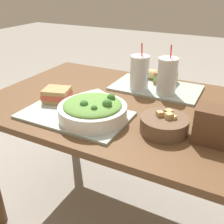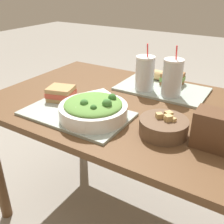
{
  "view_description": "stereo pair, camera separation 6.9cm",
  "coord_description": "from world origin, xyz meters",
  "px_view_note": "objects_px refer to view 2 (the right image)",
  "views": [
    {
      "loc": [
        0.44,
        -1.04,
        1.25
      ],
      "look_at": [
        0.01,
        -0.22,
        0.79
      ],
      "focal_mm": 42.0,
      "sensor_mm": 36.0,
      "label": 1
    },
    {
      "loc": [
        0.5,
        -1.0,
        1.25
      ],
      "look_at": [
        0.01,
        -0.22,
        0.79
      ],
      "focal_mm": 42.0,
      "sensor_mm": 36.0,
      "label": 2
    }
  ],
  "objects_px": {
    "soup_bowl": "(164,126)",
    "baguette_near": "(96,99)",
    "chip_bag": "(216,130)",
    "napkin_folded": "(102,96)",
    "drink_cup_red": "(172,79)",
    "sandwich_near": "(61,93)",
    "baguette_far": "(162,76)",
    "salad_bowl": "(93,109)",
    "drink_cup_dark": "(145,74)",
    "sandwich_far": "(172,79)"
  },
  "relations": [
    {
      "from": "sandwich_near",
      "to": "napkin_folded",
      "type": "relative_size",
      "value": 0.73
    },
    {
      "from": "soup_bowl",
      "to": "sandwich_far",
      "type": "distance_m",
      "value": 0.51
    },
    {
      "from": "napkin_folded",
      "to": "drink_cup_dark",
      "type": "bearing_deg",
      "value": 46.14
    },
    {
      "from": "sandwich_far",
      "to": "napkin_folded",
      "type": "height_order",
      "value": "sandwich_far"
    },
    {
      "from": "drink_cup_dark",
      "to": "drink_cup_red",
      "type": "distance_m",
      "value": 0.14
    },
    {
      "from": "sandwich_far",
      "to": "napkin_folded",
      "type": "distance_m",
      "value": 0.4
    },
    {
      "from": "sandwich_near",
      "to": "baguette_near",
      "type": "relative_size",
      "value": 1.11
    },
    {
      "from": "sandwich_near",
      "to": "chip_bag",
      "type": "distance_m",
      "value": 0.7
    },
    {
      "from": "drink_cup_dark",
      "to": "napkin_folded",
      "type": "height_order",
      "value": "drink_cup_dark"
    },
    {
      "from": "salad_bowl",
      "to": "napkin_folded",
      "type": "distance_m",
      "value": 0.26
    },
    {
      "from": "baguette_near",
      "to": "chip_bag",
      "type": "relative_size",
      "value": 0.85
    },
    {
      "from": "salad_bowl",
      "to": "chip_bag",
      "type": "bearing_deg",
      "value": 7.09
    },
    {
      "from": "drink_cup_red",
      "to": "napkin_folded",
      "type": "distance_m",
      "value": 0.35
    },
    {
      "from": "drink_cup_red",
      "to": "napkin_folded",
      "type": "relative_size",
      "value": 1.26
    },
    {
      "from": "sandwich_far",
      "to": "chip_bag",
      "type": "height_order",
      "value": "chip_bag"
    },
    {
      "from": "sandwich_far",
      "to": "sandwich_near",
      "type": "bearing_deg",
      "value": -127.17
    },
    {
      "from": "baguette_far",
      "to": "chip_bag",
      "type": "xyz_separation_m",
      "value": [
        0.4,
        -0.51,
        0.03
      ]
    },
    {
      "from": "salad_bowl",
      "to": "soup_bowl",
      "type": "height_order",
      "value": "salad_bowl"
    },
    {
      "from": "soup_bowl",
      "to": "baguette_near",
      "type": "bearing_deg",
      "value": 170.78
    },
    {
      "from": "chip_bag",
      "to": "salad_bowl",
      "type": "bearing_deg",
      "value": -173.16
    },
    {
      "from": "drink_cup_red",
      "to": "chip_bag",
      "type": "relative_size",
      "value": 1.63
    },
    {
      "from": "salad_bowl",
      "to": "sandwich_near",
      "type": "bearing_deg",
      "value": 163.74
    },
    {
      "from": "napkin_folded",
      "to": "drink_cup_red",
      "type": "bearing_deg",
      "value": 28.42
    },
    {
      "from": "sandwich_near",
      "to": "chip_bag",
      "type": "height_order",
      "value": "chip_bag"
    },
    {
      "from": "drink_cup_red",
      "to": "soup_bowl",
      "type": "bearing_deg",
      "value": -74.04
    },
    {
      "from": "sandwich_far",
      "to": "napkin_folded",
      "type": "relative_size",
      "value": 0.57
    },
    {
      "from": "sandwich_near",
      "to": "baguette_near",
      "type": "xyz_separation_m",
      "value": [
        0.17,
        0.04,
        -0.0
      ]
    },
    {
      "from": "soup_bowl",
      "to": "napkin_folded",
      "type": "xyz_separation_m",
      "value": [
        -0.4,
        0.18,
        -0.03
      ]
    },
    {
      "from": "salad_bowl",
      "to": "sandwich_near",
      "type": "distance_m",
      "value": 0.25
    },
    {
      "from": "drink_cup_red",
      "to": "chip_bag",
      "type": "distance_m",
      "value": 0.44
    },
    {
      "from": "baguette_near",
      "to": "napkin_folded",
      "type": "xyz_separation_m",
      "value": [
        -0.05,
        0.13,
        -0.04
      ]
    },
    {
      "from": "soup_bowl",
      "to": "baguette_far",
      "type": "bearing_deg",
      "value": 112.3
    },
    {
      "from": "drink_cup_dark",
      "to": "napkin_folded",
      "type": "distance_m",
      "value": 0.24
    },
    {
      "from": "napkin_folded",
      "to": "baguette_near",
      "type": "bearing_deg",
      "value": -67.65
    },
    {
      "from": "salad_bowl",
      "to": "baguette_near",
      "type": "height_order",
      "value": "salad_bowl"
    },
    {
      "from": "sandwich_near",
      "to": "drink_cup_red",
      "type": "height_order",
      "value": "drink_cup_red"
    },
    {
      "from": "drink_cup_red",
      "to": "napkin_folded",
      "type": "bearing_deg",
      "value": -151.58
    },
    {
      "from": "baguette_far",
      "to": "napkin_folded",
      "type": "bearing_deg",
      "value": 156.44
    },
    {
      "from": "sandwich_near",
      "to": "drink_cup_red",
      "type": "bearing_deg",
      "value": 21.12
    },
    {
      "from": "salad_bowl",
      "to": "sandwich_far",
      "type": "relative_size",
      "value": 2.51
    },
    {
      "from": "soup_bowl",
      "to": "sandwich_near",
      "type": "distance_m",
      "value": 0.52
    },
    {
      "from": "chip_bag",
      "to": "napkin_folded",
      "type": "xyz_separation_m",
      "value": [
        -0.58,
        0.17,
        -0.06
      ]
    },
    {
      "from": "sandwich_near",
      "to": "baguette_far",
      "type": "xyz_separation_m",
      "value": [
        0.31,
        0.5,
        -0.0
      ]
    },
    {
      "from": "baguette_near",
      "to": "napkin_folded",
      "type": "bearing_deg",
      "value": -1.3
    },
    {
      "from": "baguette_near",
      "to": "baguette_far",
      "type": "distance_m",
      "value": 0.48
    },
    {
      "from": "sandwich_far",
      "to": "baguette_far",
      "type": "bearing_deg",
      "value": 160.14
    },
    {
      "from": "salad_bowl",
      "to": "sandwich_near",
      "type": "height_order",
      "value": "salad_bowl"
    },
    {
      "from": "sandwich_near",
      "to": "baguette_far",
      "type": "distance_m",
      "value": 0.59
    },
    {
      "from": "chip_bag",
      "to": "napkin_folded",
      "type": "bearing_deg",
      "value": 163.35
    },
    {
      "from": "napkin_folded",
      "to": "baguette_far",
      "type": "bearing_deg",
      "value": 61.26
    }
  ]
}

